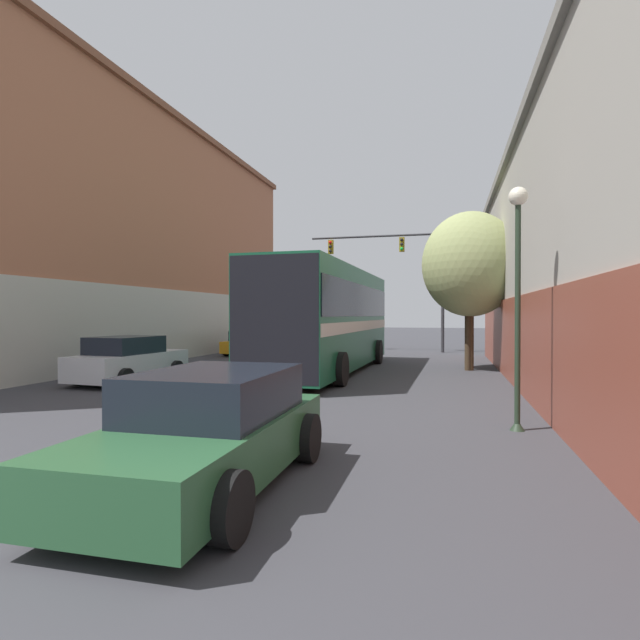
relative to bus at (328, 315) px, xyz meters
name	(u,v)px	position (x,y,z in m)	size (l,w,h in m)	color
lane_center_line	(282,374)	(-1.39, -1.06, -2.05)	(0.14, 43.33, 0.01)	silver
building_left_brick	(86,236)	(-12.47, 2.63, 3.73)	(9.58, 27.33, 11.33)	#A86647
bus	(328,315)	(0.00, 0.00, 0.00)	(2.99, 11.24, 3.68)	#145133
hatchback_foreground	(209,431)	(1.39, -12.05, -1.39)	(2.03, 4.23, 1.38)	#285633
parked_car_left_near	(254,343)	(-5.62, 6.80, -1.47)	(2.29, 4.21, 1.24)	orange
parked_car_left_mid	(129,360)	(-5.37, -4.10, -1.39)	(2.10, 4.05, 1.40)	silver
parked_car_left_far	(284,337)	(-5.77, 12.28, -1.41)	(2.32, 4.43, 1.35)	silver
traffic_signal_gantry	(403,264)	(1.80, 10.60, 2.84)	(7.50, 0.36, 6.81)	#333338
street_lamp	(518,284)	(5.39, -8.06, 0.56)	(0.33, 0.33, 4.35)	#233323
street_tree_near	(470,264)	(5.00, 1.81, 1.89)	(3.55, 3.19, 5.90)	#4C3823
street_tree_far	(468,266)	(4.93, 1.76, 1.81)	(2.95, 2.66, 5.51)	#3D2D1E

